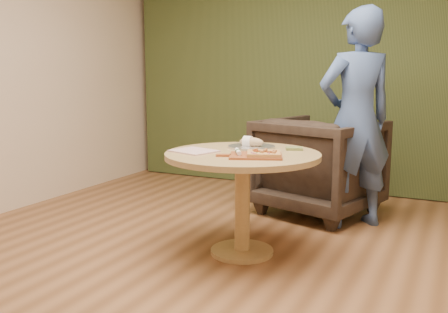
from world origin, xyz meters
The scene contains 12 objects.
room_shell centered at (0.00, 0.00, 1.40)m, with size 5.04×6.04×2.84m.
curtain centered at (0.00, 2.90, 1.40)m, with size 4.80×0.14×2.78m, color #2E3B1B.
pedestal_table centered at (-0.04, 0.60, 0.61)m, with size 1.11×1.11×0.75m.
pizza_paddle centered at (0.10, 0.47, 0.76)m, with size 0.47×0.39×0.01m.
flatbread_pizza centered at (0.17, 0.49, 0.78)m, with size 0.29×0.29×0.04m.
cutlery_roll centered at (-0.01, 0.46, 0.78)m, with size 0.12×0.18×0.03m.
newspaper centered at (-0.37, 0.49, 0.76)m, with size 0.30×0.25×0.01m, color white.
serving_tray centered at (-0.07, 0.84, 0.76)m, with size 0.36×0.36×0.02m.
bread_roll centered at (-0.08, 0.84, 0.79)m, with size 0.19×0.09×0.09m.
green_packet centered at (0.25, 0.88, 0.76)m, with size 0.12×0.10×0.02m, color #4C5B29.
armchair centered at (0.17, 1.91, 0.50)m, with size 0.97×0.91×1.00m, color black.
person_standing centered at (0.54, 1.66, 0.92)m, with size 0.67×0.44×1.85m, color #3C568A.
Camera 1 is at (1.37, -2.60, 1.32)m, focal length 40.00 mm.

